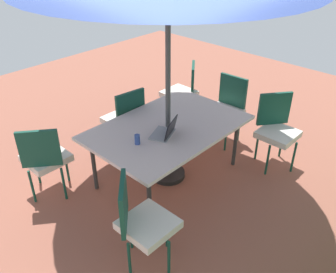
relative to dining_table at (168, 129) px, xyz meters
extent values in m
cube|color=#935442|center=(0.00, 0.00, -0.71)|extent=(10.00, 10.00, 0.02)
cube|color=silver|center=(0.00, 0.00, 0.03)|extent=(1.89, 1.25, 0.04)
cylinder|color=#333333|center=(-0.80, -0.48, -0.35)|extent=(0.05, 0.05, 0.71)
cylinder|color=#333333|center=(0.80, -0.48, -0.35)|extent=(0.05, 0.05, 0.71)
cylinder|color=#333333|center=(-0.80, 0.48, -0.35)|extent=(0.05, 0.05, 0.71)
cylinder|color=#333333|center=(0.80, 0.48, -0.35)|extent=(0.05, 0.05, 0.71)
cylinder|color=#4C4C4C|center=(0.00, 0.00, 0.59)|extent=(0.06, 0.06, 2.59)
cylinder|color=black|center=(0.00, 0.00, -0.67)|extent=(0.44, 0.44, 0.06)
cube|color=silver|center=(1.13, 0.81, -0.21)|extent=(0.46, 0.46, 0.08)
cube|color=#144738|center=(1.28, 0.66, 0.05)|extent=(0.33, 0.34, 0.45)
cylinder|color=#144738|center=(1.12, 1.06, -0.48)|extent=(0.03, 0.03, 0.45)
cylinder|color=#144738|center=(0.87, 0.80, -0.48)|extent=(0.03, 0.03, 0.45)
cylinder|color=#144738|center=(1.38, 0.81, -0.48)|extent=(0.03, 0.03, 0.45)
cylinder|color=#144738|center=(1.13, 0.55, -0.48)|extent=(0.03, 0.03, 0.45)
cube|color=silver|center=(-1.15, 0.88, -0.21)|extent=(0.46, 0.46, 0.08)
cube|color=#144738|center=(-1.28, 0.71, 0.05)|extent=(0.37, 0.29, 0.45)
cylinder|color=#144738|center=(-0.90, 0.92, -0.48)|extent=(0.03, 0.03, 0.45)
cylinder|color=#144738|center=(-1.19, 1.13, -0.48)|extent=(0.03, 0.03, 0.45)
cylinder|color=#144738|center=(-1.12, 0.63, -0.48)|extent=(0.03, 0.03, 0.45)
cylinder|color=#144738|center=(-1.41, 0.84, -0.48)|extent=(0.03, 0.03, 0.45)
cube|color=silver|center=(-0.04, -0.89, -0.21)|extent=(0.46, 0.46, 0.08)
cube|color=#144738|center=(-0.01, -0.69, 0.05)|extent=(0.44, 0.10, 0.45)
cylinder|color=#144738|center=(-0.24, -1.05, -0.48)|extent=(0.03, 0.03, 0.45)
cylinder|color=#144738|center=(0.12, -1.10, -0.48)|extent=(0.03, 0.03, 0.45)
cylinder|color=#144738|center=(-0.19, -0.69, -0.48)|extent=(0.03, 0.03, 0.45)
cylinder|color=#144738|center=(0.17, -0.74, -0.48)|extent=(0.03, 0.03, 0.45)
cube|color=silver|center=(-1.21, -0.89, -0.21)|extent=(0.46, 0.46, 0.08)
cube|color=#144738|center=(-1.34, -0.73, 0.05)|extent=(0.37, 0.30, 0.45)
cylinder|color=#144738|center=(-1.24, -1.15, -0.48)|extent=(0.03, 0.03, 0.45)
cylinder|color=#144738|center=(-0.96, -0.92, -0.48)|extent=(0.03, 0.03, 0.45)
cylinder|color=#144738|center=(-1.47, -0.86, -0.48)|extent=(0.03, 0.03, 0.45)
cylinder|color=#144738|center=(-1.18, -0.64, -0.48)|extent=(0.03, 0.03, 0.45)
cube|color=silver|center=(-1.18, 0.00, -0.21)|extent=(0.46, 0.46, 0.08)
cube|color=#144738|center=(-1.39, -0.01, 0.05)|extent=(0.06, 0.44, 0.45)
cylinder|color=#144738|center=(-0.99, -0.17, -0.48)|extent=(0.03, 0.03, 0.45)
cylinder|color=#144738|center=(-1.00, 0.19, -0.48)|extent=(0.03, 0.03, 0.45)
cylinder|color=#144738|center=(-1.35, -0.19, -0.48)|extent=(0.03, 0.03, 0.45)
cylinder|color=#144738|center=(-1.36, 0.17, -0.48)|extent=(0.03, 0.03, 0.45)
cube|color=silver|center=(1.20, -0.84, -0.21)|extent=(0.46, 0.46, 0.08)
cube|color=#144738|center=(1.33, -0.67, 0.05)|extent=(0.37, 0.30, 0.45)
cylinder|color=#144738|center=(0.94, -0.87, -0.48)|extent=(0.03, 0.03, 0.45)
cylinder|color=#144738|center=(1.23, -1.09, -0.48)|extent=(0.03, 0.03, 0.45)
cylinder|color=#144738|center=(1.17, -0.58, -0.48)|extent=(0.03, 0.03, 0.45)
cylinder|color=#144738|center=(1.45, -0.81, -0.48)|extent=(0.03, 0.03, 0.45)
cube|color=gray|center=(0.20, 0.09, 0.05)|extent=(0.38, 0.33, 0.02)
cube|color=black|center=(0.15, 0.19, 0.16)|extent=(0.32, 0.17, 0.20)
cylinder|color=#334C99|center=(0.53, 0.03, 0.10)|extent=(0.06, 0.06, 0.11)
camera|label=1|loc=(2.76, 2.59, 2.20)|focal=38.64mm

